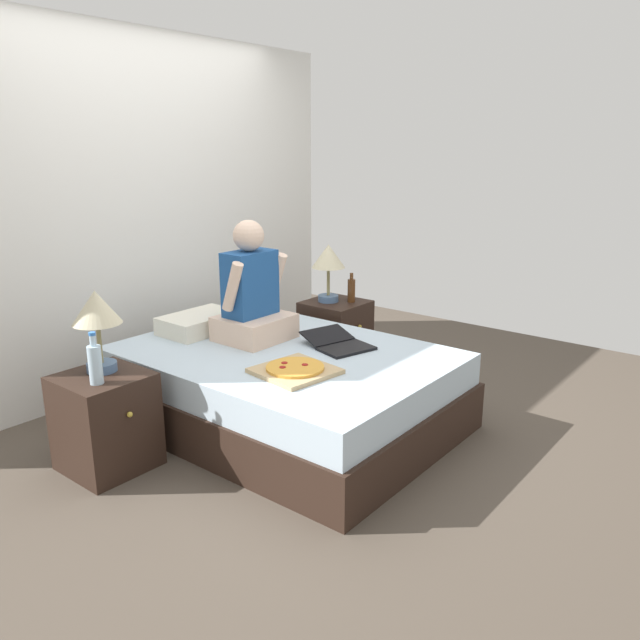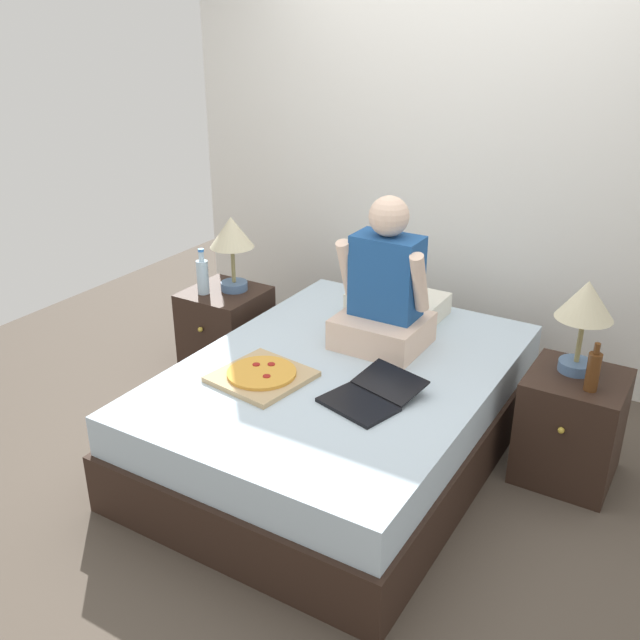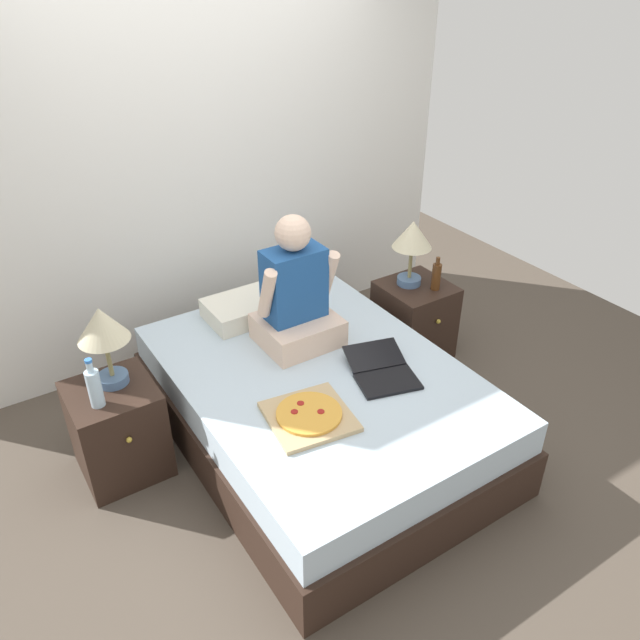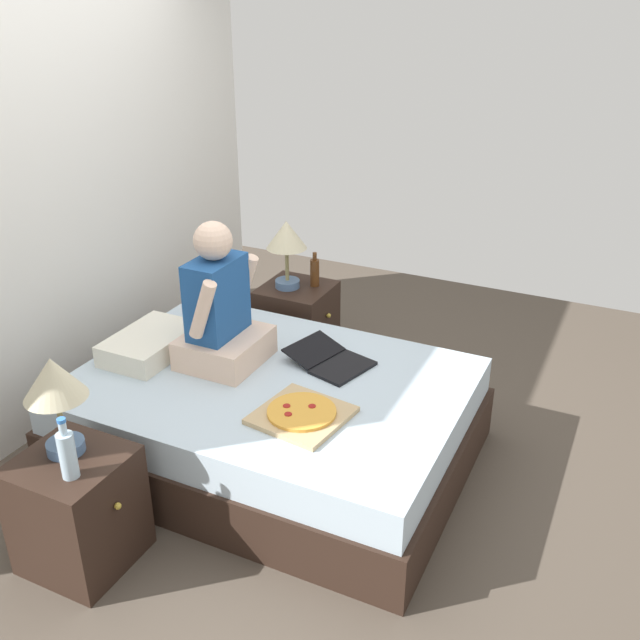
# 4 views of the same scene
# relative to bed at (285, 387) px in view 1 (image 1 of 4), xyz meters

# --- Properties ---
(ground_plane) EXTENTS (5.71, 5.71, 0.00)m
(ground_plane) POSITION_rel_bed_xyz_m (0.00, 0.00, -0.24)
(ground_plane) COLOR #4C4238
(wall_back) EXTENTS (3.71, 0.12, 2.50)m
(wall_back) POSITION_rel_bed_xyz_m (0.00, 1.37, 1.01)
(wall_back) COLOR silver
(wall_back) RESTS_ON ground
(bed) EXTENTS (1.46, 2.02, 0.49)m
(bed) POSITION_rel_bed_xyz_m (0.00, 0.00, 0.00)
(bed) COLOR black
(bed) RESTS_ON ground
(nightstand_left) EXTENTS (0.44, 0.47, 0.54)m
(nightstand_left) POSITION_rel_bed_xyz_m (-1.03, 0.39, 0.03)
(nightstand_left) COLOR black
(nightstand_left) RESTS_ON ground
(lamp_on_left_nightstand) EXTENTS (0.26, 0.26, 0.45)m
(lamp_on_left_nightstand) POSITION_rel_bed_xyz_m (-0.99, 0.44, 0.62)
(lamp_on_left_nightstand) COLOR #4C6B93
(lamp_on_left_nightstand) RESTS_ON nightstand_left
(water_bottle) EXTENTS (0.07, 0.07, 0.28)m
(water_bottle) POSITION_rel_bed_xyz_m (-1.11, 0.30, 0.41)
(water_bottle) COLOR silver
(water_bottle) RESTS_ON nightstand_left
(nightstand_right) EXTENTS (0.44, 0.47, 0.54)m
(nightstand_right) POSITION_rel_bed_xyz_m (1.03, 0.39, 0.03)
(nightstand_right) COLOR black
(nightstand_right) RESTS_ON ground
(lamp_on_right_nightstand) EXTENTS (0.26, 0.26, 0.45)m
(lamp_on_right_nightstand) POSITION_rel_bed_xyz_m (1.00, 0.44, 0.62)
(lamp_on_right_nightstand) COLOR #4C6B93
(lamp_on_right_nightstand) RESTS_ON nightstand_right
(beer_bottle) EXTENTS (0.06, 0.06, 0.23)m
(beer_bottle) POSITION_rel_bed_xyz_m (1.10, 0.29, 0.39)
(beer_bottle) COLOR #512D14
(beer_bottle) RESTS_ON nightstand_right
(pillow) EXTENTS (0.52, 0.34, 0.12)m
(pillow) POSITION_rel_bed_xyz_m (-0.05, 0.73, 0.31)
(pillow) COLOR silver
(pillow) RESTS_ON bed
(person_seated) EXTENTS (0.47, 0.40, 0.78)m
(person_seated) POSITION_rel_bed_xyz_m (0.06, 0.33, 0.53)
(person_seated) COLOR beige
(person_seated) RESTS_ON bed
(laptop) EXTENTS (0.42, 0.48, 0.07)m
(laptop) POSITION_rel_bed_xyz_m (0.27, -0.23, 0.27)
(laptop) COLOR black
(laptop) RESTS_ON bed
(pizza_box) EXTENTS (0.45, 0.45, 0.04)m
(pizza_box) POSITION_rel_bed_xyz_m (-0.26, -0.31, 0.27)
(pizza_box) COLOR tan
(pizza_box) RESTS_ON bed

